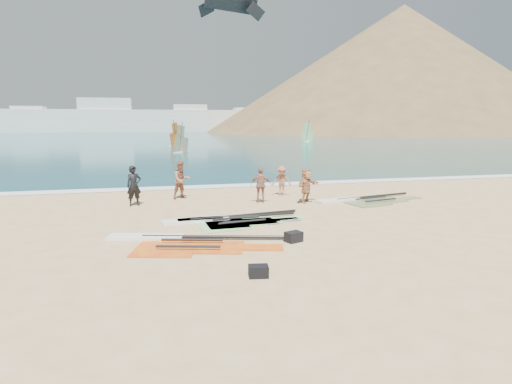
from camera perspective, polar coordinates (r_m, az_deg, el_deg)
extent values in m
plane|color=#D9B07F|center=(14.93, 4.45, -6.22)|extent=(300.00, 300.00, 0.00)
cube|color=#0B4250|center=(145.78, -12.04, 7.67)|extent=(300.00, 240.00, 0.06)
cube|color=white|center=(26.65, -3.80, 0.74)|extent=(300.00, 1.20, 0.04)
cube|color=white|center=(164.38, -19.36, 8.93)|extent=(160.00, 8.00, 8.00)
cube|color=white|center=(168.59, -27.94, 8.54)|extent=(10.00, 7.00, 9.00)
cube|color=white|center=(164.39, -19.39, 9.62)|extent=(18.00, 7.00, 12.00)
cube|color=white|center=(164.30, -8.76, 9.69)|extent=(12.00, 7.00, 10.00)
cube|color=white|center=(168.35, -0.13, 9.62)|extent=(16.00, 7.00, 9.00)
cube|color=white|center=(174.14, 6.37, 9.89)|extent=(10.00, 7.00, 11.00)
cone|color=olive|center=(169.31, 18.38, 7.61)|extent=(143.00, 143.00, 45.00)
cone|color=olive|center=(197.81, 25.53, 7.37)|extent=(70.00, 70.00, 28.00)
cube|color=#232325|center=(16.90, -3.97, -4.27)|extent=(1.65, 1.81, 0.04)
cube|color=#232325|center=(17.25, 0.57, -3.98)|extent=(1.27, 1.19, 0.04)
cube|color=#232325|center=(17.60, 4.10, -3.72)|extent=(1.07, 0.57, 0.04)
cylinder|color=black|center=(17.89, -0.97, -3.22)|extent=(4.00, 0.28, 0.10)
cylinder|color=black|center=(17.30, -2.22, -3.47)|extent=(1.66, 0.15, 0.07)
cylinder|color=black|center=(16.72, -1.70, -3.92)|extent=(1.66, 0.15, 0.07)
cube|color=white|center=(17.50, -7.03, -3.71)|extent=(2.11, 0.66, 0.12)
cube|color=green|center=(16.79, -4.57, -4.38)|extent=(2.16, 2.33, 0.04)
cube|color=green|center=(17.36, 0.62, -3.89)|extent=(1.64, 1.55, 0.04)
cube|color=green|center=(17.92, 4.57, -3.49)|extent=(1.32, 0.81, 0.04)
cylinder|color=black|center=(18.06, -1.45, -3.10)|extent=(4.70, 0.87, 0.11)
cylinder|color=black|center=(17.32, -2.68, -3.46)|extent=(1.95, 0.39, 0.08)
cylinder|color=black|center=(16.66, -1.82, -3.97)|extent=(1.95, 0.39, 0.08)
cube|color=white|center=(17.39, -8.45, -3.83)|extent=(2.55, 1.06, 0.12)
cube|color=orange|center=(21.86, 14.30, -1.40)|extent=(2.20, 2.36, 0.04)
cube|color=orange|center=(22.92, 17.38, -1.05)|extent=(1.66, 1.58, 0.04)
cube|color=orange|center=(23.83, 19.68, -0.78)|extent=(1.31, 0.85, 0.04)
cylinder|color=black|center=(23.36, 15.33, -0.56)|extent=(4.55, 1.10, 0.11)
cylinder|color=black|center=(22.55, 15.11, -0.75)|extent=(1.89, 0.49, 0.08)
cylinder|color=black|center=(22.03, 16.31, -1.04)|extent=(1.89, 0.49, 0.08)
cube|color=white|center=(21.98, 10.98, -1.11)|extent=(2.50, 1.16, 0.12)
cube|color=red|center=(14.15, -11.77, -7.20)|extent=(2.40, 2.56, 0.04)
cube|color=red|center=(13.87, -4.81, -7.37)|extent=(1.80, 1.72, 0.04)
cube|color=red|center=(13.80, 0.98, -7.42)|extent=(1.40, 0.95, 0.04)
cylinder|color=black|center=(14.80, -5.67, -5.97)|extent=(4.78, 1.37, 0.12)
cylinder|color=black|center=(14.31, -8.52, -6.32)|extent=(1.98, 0.60, 0.09)
cylinder|color=black|center=(13.61, -9.05, -7.17)|extent=(1.98, 0.60, 0.09)
cube|color=white|center=(15.26, -14.51, -5.91)|extent=(2.65, 1.33, 0.12)
cube|color=black|center=(14.52, 5.04, -5.97)|extent=(0.65, 0.57, 0.35)
cube|color=black|center=(11.33, 0.32, -10.51)|extent=(0.56, 0.43, 0.31)
imported|color=black|center=(21.22, -15.97, 0.80)|extent=(0.81, 0.65, 1.93)
imported|color=#9B6048|center=(22.65, -9.91, 1.61)|extent=(1.17, 1.05, 1.98)
imported|color=#9D5E48|center=(23.21, 3.44, 1.50)|extent=(1.22, 1.01, 1.64)
imported|color=#A66C5A|center=(21.19, 0.67, 0.95)|extent=(1.13, 0.74, 1.78)
imported|color=tan|center=(21.40, 6.73, 0.89)|extent=(1.60, 1.34, 1.73)
cube|color=white|center=(55.31, -9.92, 5.24)|extent=(2.09, 1.83, 0.13)
cube|color=#F25811|center=(55.25, -9.95, 6.33)|extent=(1.68, 2.12, 2.36)
cube|color=#F25811|center=(55.19, -10.00, 8.01)|extent=(0.97, 1.21, 1.64)
cylinder|color=black|center=(55.21, -9.98, 7.26)|extent=(0.53, 0.64, 3.74)
cube|color=white|center=(68.56, -10.69, 6.01)|extent=(2.23, 1.98, 0.14)
cube|color=red|center=(68.50, -10.71, 6.95)|extent=(1.83, 2.25, 2.53)
cube|color=red|center=(68.45, -10.76, 8.40)|extent=(1.05, 1.28, 1.76)
cylinder|color=black|center=(68.47, -10.74, 7.76)|extent=(0.58, 0.68, 4.01)
cube|color=white|center=(82.57, 6.87, 6.66)|extent=(2.14, 2.08, 0.13)
cube|color=green|center=(82.53, 6.88, 7.44)|extent=(2.00, 2.10, 2.52)
cube|color=green|center=(82.48, 6.91, 8.65)|extent=(1.14, 1.20, 1.75)
cylinder|color=black|center=(82.50, 6.90, 8.11)|extent=(0.62, 0.64, 4.00)
cube|color=black|center=(54.59, -3.30, 23.79)|extent=(6.73, 3.14, 1.66)
cube|color=black|center=(53.04, -6.28, 23.40)|extent=(2.06, 1.44, 2.11)
cube|color=black|center=(55.92, -0.48, 22.72)|extent=(2.39, 1.05, 2.11)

